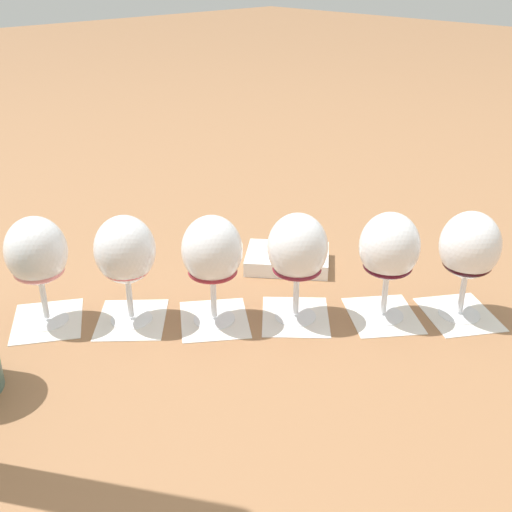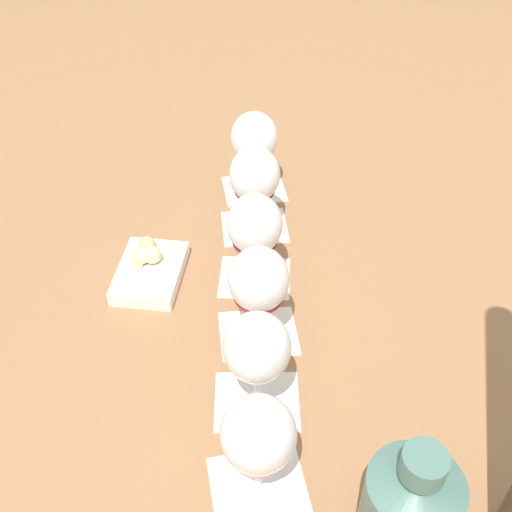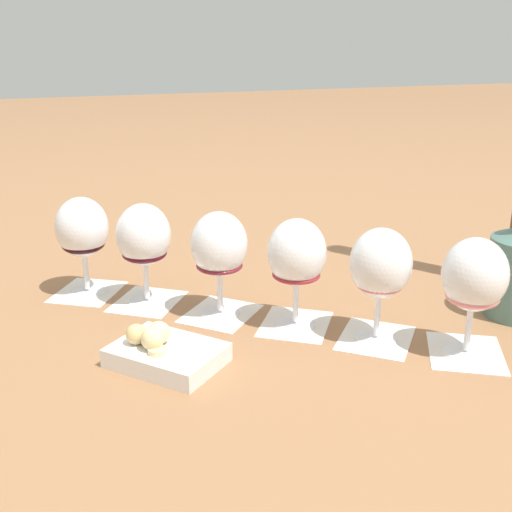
{
  "view_description": "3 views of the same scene",
  "coord_description": "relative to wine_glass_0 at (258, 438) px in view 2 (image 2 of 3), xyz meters",
  "views": [
    {
      "loc": [
        0.6,
        -0.57,
        0.5
      ],
      "look_at": [
        0.0,
        -0.0,
        0.1
      ],
      "focal_mm": 45.0,
      "sensor_mm": 36.0,
      "label": 1
    },
    {
      "loc": [
        -0.47,
        -0.52,
        0.74
      ],
      "look_at": [
        0.0,
        -0.0,
        0.1
      ],
      "focal_mm": 45.0,
      "sensor_mm": 36.0,
      "label": 2
    },
    {
      "loc": [
        -0.84,
        0.32,
        0.41
      ],
      "look_at": [
        0.0,
        -0.0,
        0.1
      ],
      "focal_mm": 45.0,
      "sensor_mm": 36.0,
      "label": 3
    }
  ],
  "objects": [
    {
      "name": "wine_glass_1",
      "position": [
        0.08,
        0.09,
        -0.0
      ],
      "size": [
        0.09,
        0.09,
        0.16
      ],
      "color": "white",
      "rests_on": "tasting_card_1"
    },
    {
      "name": "ground_plane",
      "position": [
        0.21,
        0.23,
        -0.11
      ],
      "size": [
        8.0,
        8.0,
        0.0
      ],
      "primitive_type": "plane",
      "color": "#936642"
    },
    {
      "name": "wine_glass_0",
      "position": [
        0.0,
        0.0,
        0.0
      ],
      "size": [
        0.09,
        0.09,
        0.16
      ],
      "color": "white",
      "rests_on": "tasting_card_0"
    },
    {
      "name": "ceramic_vase",
      "position": [
        0.08,
        -0.16,
        -0.03
      ],
      "size": [
        0.11,
        0.11,
        0.18
      ],
      "color": "#4C7066",
      "rests_on": "ground_plane"
    },
    {
      "name": "wine_glass_5",
      "position": [
        0.41,
        0.46,
        -0.0
      ],
      "size": [
        0.09,
        0.09,
        0.16
      ],
      "color": "white",
      "rests_on": "tasting_card_5"
    },
    {
      "name": "tasting_card_2",
      "position": [
        0.17,
        0.18,
        -0.11
      ],
      "size": [
        0.15,
        0.15,
        0.0
      ],
      "color": "silver",
      "rests_on": "ground_plane"
    },
    {
      "name": "wine_glass_3",
      "position": [
        0.25,
        0.28,
        0.0
      ],
      "size": [
        0.09,
        0.09,
        0.16
      ],
      "color": "white",
      "rests_on": "tasting_card_3"
    },
    {
      "name": "tasting_card_1",
      "position": [
        0.08,
        0.09,
        -0.11
      ],
      "size": [
        0.15,
        0.15,
        0.0
      ],
      "color": "silver",
      "rests_on": "ground_plane"
    },
    {
      "name": "tasting_card_5",
      "position": [
        0.41,
        0.46,
        -0.11
      ],
      "size": [
        0.15,
        0.15,
        0.0
      ],
      "color": "silver",
      "rests_on": "ground_plane"
    },
    {
      "name": "tasting_card_4",
      "position": [
        0.33,
        0.37,
        -0.11
      ],
      "size": [
        0.15,
        0.15,
        0.0
      ],
      "color": "silver",
      "rests_on": "ground_plane"
    },
    {
      "name": "snack_dish",
      "position": [
        0.12,
        0.4,
        -0.09
      ],
      "size": [
        0.17,
        0.17,
        0.06
      ],
      "color": "white",
      "rests_on": "ground_plane"
    },
    {
      "name": "wine_glass_2",
      "position": [
        0.17,
        0.18,
        0.0
      ],
      "size": [
        0.09,
        0.09,
        0.16
      ],
      "color": "white",
      "rests_on": "tasting_card_2"
    },
    {
      "name": "tasting_card_0",
      "position": [
        0.0,
        0.0,
        -0.11
      ],
      "size": [
        0.15,
        0.15,
        0.0
      ],
      "color": "silver",
      "rests_on": "ground_plane"
    },
    {
      "name": "tasting_card_3",
      "position": [
        0.25,
        0.28,
        -0.11
      ],
      "size": [
        0.15,
        0.15,
        0.0
      ],
      "color": "silver",
      "rests_on": "ground_plane"
    },
    {
      "name": "wine_glass_4",
      "position": [
        0.33,
        0.37,
        0.0
      ],
      "size": [
        0.09,
        0.09,
        0.16
      ],
      "color": "white",
      "rests_on": "tasting_card_4"
    }
  ]
}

